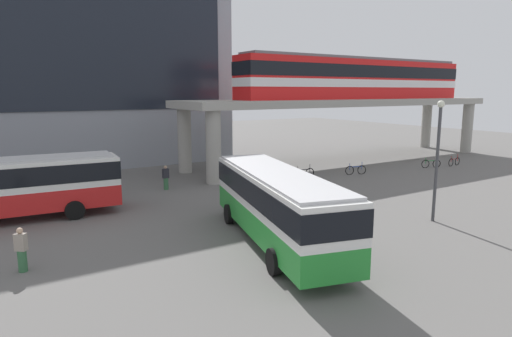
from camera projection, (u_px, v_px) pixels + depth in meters
The scene contains 13 objects.
ground_plane at pixel (200, 192), 29.21m from camera, with size 120.00×120.00×0.00m, color #605E5B.
station_building at pixel (51, 59), 38.81m from camera, with size 29.90×12.23×18.72m.
elevated_platform at pixel (347, 107), 41.22m from camera, with size 33.15×6.78×5.87m.
train at pixel (359, 78), 41.47m from camera, with size 25.87×2.96×3.84m.
bus_main at pixel (276, 200), 18.94m from camera, with size 5.24×11.32×3.22m.
bus_secondary at pixel (5, 184), 22.23m from camera, with size 11.20×3.40×3.22m.
bicycle_red at pixel (454, 162), 39.38m from camera, with size 1.79×0.19×1.04m.
bicycle_green at pixel (431, 164), 38.32m from camera, with size 1.66×0.78×1.04m.
bicycle_black at pixel (304, 173), 34.01m from camera, with size 1.77×0.40×1.04m.
bicycle_blue at pixel (356, 170), 35.26m from camera, with size 1.70×0.67×1.04m.
pedestrian_waiting_near_stop at pixel (22, 251), 16.17m from camera, with size 0.47×0.46×1.69m.
pedestrian_near_building at pixel (166, 178), 29.74m from camera, with size 0.45×0.34×1.65m.
lamp_post at pixel (438, 151), 22.02m from camera, with size 0.36×0.36×6.16m.
Camera 1 is at (-12.10, -16.06, 6.61)m, focal length 30.81 mm.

